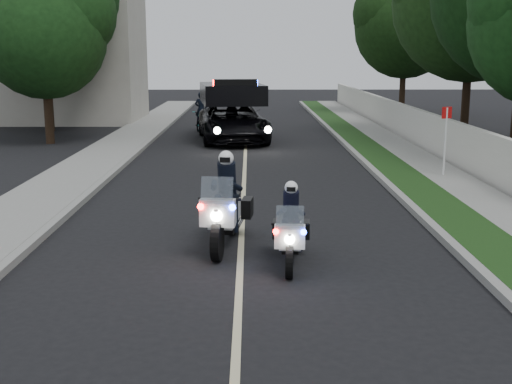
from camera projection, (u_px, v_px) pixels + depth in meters
ground at (240, 265)px, 11.72m from camera, size 120.00×120.00×0.00m
curb_right at (369, 167)px, 21.53m from camera, size 0.20×60.00×0.15m
grass_verge at (390, 167)px, 21.53m from camera, size 1.20×60.00×0.16m
sidewalk_right at (430, 167)px, 21.54m from camera, size 1.40×60.00×0.16m
property_wall at (461, 146)px, 21.41m from camera, size 0.22×60.00×1.50m
curb_left at (120, 167)px, 21.45m from camera, size 0.20×60.00×0.15m
sidewalk_left at (86, 167)px, 21.44m from camera, size 2.00×60.00×0.16m
building_far at (67, 58)px, 36.35m from camera, size 8.00×6.00×7.00m
lane_marking at (245, 169)px, 21.51m from camera, size 0.12×50.00×0.01m
police_moto_left at (226, 246)px, 12.88m from camera, size 1.04×2.30×1.89m
police_moto_right at (290, 264)px, 11.78m from camera, size 0.76×1.82×1.51m
police_suv at (233, 141)px, 28.52m from camera, size 3.48×6.26×2.90m
bicycle at (201, 130)px, 32.53m from camera, size 0.89×1.94×0.98m
cyclist at (201, 130)px, 32.53m from camera, size 0.66×0.49×1.70m
sign_post at (443, 180)px, 19.73m from camera, size 0.46×0.46×2.26m
tree_right_d at (463, 138)px, 29.47m from camera, size 8.09×8.09×11.47m
tree_right_e at (401, 115)px, 40.83m from camera, size 7.38×7.38×10.34m
tree_left_near at (51, 143)px, 27.75m from camera, size 6.72×6.72×8.63m
tree_left_far at (51, 131)px, 32.25m from camera, size 7.16×7.16×10.36m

